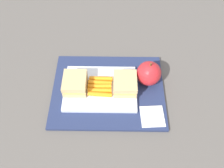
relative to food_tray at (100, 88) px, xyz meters
name	(u,v)px	position (x,y,z in m)	size (l,w,h in m)	color
ground_plane	(108,91)	(0.03, 0.00, -0.02)	(2.40, 2.40, 0.00)	#56514C
lunchbag_mat	(108,90)	(0.03, 0.00, -0.01)	(0.36, 0.28, 0.01)	navy
food_tray	(100,88)	(0.00, 0.00, 0.00)	(0.23, 0.17, 0.01)	white
sandwich_half_left	(75,83)	(-0.08, 0.00, 0.03)	(0.07, 0.08, 0.04)	tan
sandwich_half_right	(125,84)	(0.08, 0.00, 0.03)	(0.07, 0.08, 0.04)	tan
carrot_sticks_bundle	(100,86)	(0.00, 0.00, 0.01)	(0.08, 0.07, 0.02)	orange
apple	(149,73)	(0.15, 0.04, 0.03)	(0.08, 0.08, 0.09)	red
paper_napkin	(152,116)	(0.16, -0.10, 0.00)	(0.07, 0.07, 0.00)	white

